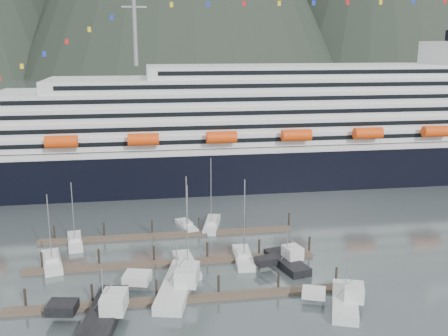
{
  "coord_description": "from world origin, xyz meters",
  "views": [
    {
      "loc": [
        -9.23,
        -78.4,
        35.94
      ],
      "look_at": [
        6.71,
        22.0,
        11.53
      ],
      "focal_mm": 42.0,
      "sensor_mm": 36.0,
      "label": 1
    }
  ],
  "objects_px": {
    "sailboat_g": "(212,225)",
    "trawler_e": "(286,261)",
    "sailboat_f": "(187,226)",
    "trawler_c": "(176,284)",
    "trawler_a": "(103,313)",
    "sailboat_a": "(52,262)",
    "sailboat_c": "(186,265)",
    "cruise_ship": "(291,135)",
    "sailboat_h": "(243,258)",
    "sailboat_e": "(75,242)",
    "trawler_d": "(344,300)"
  },
  "relations": [
    {
      "from": "cruise_ship",
      "to": "sailboat_a",
      "type": "distance_m",
      "value": 74.51
    },
    {
      "from": "trawler_c",
      "to": "sailboat_a",
      "type": "bearing_deg",
      "value": 71.79
    },
    {
      "from": "sailboat_h",
      "to": "trawler_e",
      "type": "distance_m",
      "value": 7.34
    },
    {
      "from": "sailboat_h",
      "to": "trawler_d",
      "type": "xyz_separation_m",
      "value": [
        10.93,
        -17.55,
        0.43
      ]
    },
    {
      "from": "sailboat_a",
      "to": "sailboat_c",
      "type": "xyz_separation_m",
      "value": [
        21.97,
        -4.65,
        0.03
      ]
    },
    {
      "from": "sailboat_f",
      "to": "trawler_a",
      "type": "distance_m",
      "value": 36.37
    },
    {
      "from": "sailboat_c",
      "to": "trawler_c",
      "type": "xyz_separation_m",
      "value": [
        -2.26,
        -7.84,
        0.54
      ]
    },
    {
      "from": "sailboat_e",
      "to": "trawler_c",
      "type": "xyz_separation_m",
      "value": [
        17.01,
        -21.51,
        0.59
      ]
    },
    {
      "from": "trawler_a",
      "to": "sailboat_f",
      "type": "bearing_deg",
      "value": -13.77
    },
    {
      "from": "sailboat_g",
      "to": "trawler_e",
      "type": "bearing_deg",
      "value": -141.43
    },
    {
      "from": "cruise_ship",
      "to": "trawler_d",
      "type": "height_order",
      "value": "cruise_ship"
    },
    {
      "from": "sailboat_e",
      "to": "trawler_d",
      "type": "distance_m",
      "value": 49.88
    },
    {
      "from": "sailboat_c",
      "to": "sailboat_e",
      "type": "relative_size",
      "value": 1.32
    },
    {
      "from": "sailboat_c",
      "to": "cruise_ship",
      "type": "bearing_deg",
      "value": -37.76
    },
    {
      "from": "trawler_a",
      "to": "trawler_d",
      "type": "height_order",
      "value": "trawler_a"
    },
    {
      "from": "sailboat_g",
      "to": "trawler_c",
      "type": "height_order",
      "value": "sailboat_g"
    },
    {
      "from": "sailboat_a",
      "to": "sailboat_c",
      "type": "relative_size",
      "value": 0.8
    },
    {
      "from": "sailboat_c",
      "to": "trawler_c",
      "type": "bearing_deg",
      "value": 157.6
    },
    {
      "from": "sailboat_f",
      "to": "trawler_c",
      "type": "xyz_separation_m",
      "value": [
        -3.94,
        -26.64,
        0.61
      ]
    },
    {
      "from": "cruise_ship",
      "to": "sailboat_h",
      "type": "distance_m",
      "value": 58.37
    },
    {
      "from": "sailboat_c",
      "to": "trawler_e",
      "type": "distance_m",
      "value": 16.46
    },
    {
      "from": "sailboat_g",
      "to": "trawler_e",
      "type": "height_order",
      "value": "sailboat_g"
    },
    {
      "from": "sailboat_a",
      "to": "trawler_e",
      "type": "bearing_deg",
      "value": -112.56
    },
    {
      "from": "sailboat_f",
      "to": "sailboat_c",
      "type": "bearing_deg",
      "value": 160.11
    },
    {
      "from": "sailboat_a",
      "to": "sailboat_e",
      "type": "distance_m",
      "value": 9.42
    },
    {
      "from": "trawler_e",
      "to": "sailboat_c",
      "type": "bearing_deg",
      "value": 70.0
    },
    {
      "from": "sailboat_h",
      "to": "trawler_c",
      "type": "height_order",
      "value": "sailboat_h"
    },
    {
      "from": "trawler_c",
      "to": "sailboat_g",
      "type": "bearing_deg",
      "value": -4.53
    },
    {
      "from": "sailboat_h",
      "to": "trawler_d",
      "type": "distance_m",
      "value": 20.68
    },
    {
      "from": "cruise_ship",
      "to": "trawler_d",
      "type": "xyz_separation_m",
      "value": [
        -12.15,
        -69.9,
        -11.16
      ]
    },
    {
      "from": "sailboat_g",
      "to": "trawler_a",
      "type": "relative_size",
      "value": 0.99
    },
    {
      "from": "sailboat_c",
      "to": "sailboat_g",
      "type": "relative_size",
      "value": 1.1
    },
    {
      "from": "trawler_a",
      "to": "sailboat_a",
      "type": "bearing_deg",
      "value": 35.29
    },
    {
      "from": "sailboat_f",
      "to": "trawler_a",
      "type": "xyz_separation_m",
      "value": [
        -14.13,
        -33.51,
        0.6
      ]
    },
    {
      "from": "sailboat_h",
      "to": "cruise_ship",
      "type": "bearing_deg",
      "value": -19.49
    },
    {
      "from": "cruise_ship",
      "to": "trawler_c",
      "type": "distance_m",
      "value": 71.75
    },
    {
      "from": "sailboat_c",
      "to": "sailboat_f",
      "type": "xyz_separation_m",
      "value": [
        1.68,
        18.8,
        -0.07
      ]
    },
    {
      "from": "sailboat_h",
      "to": "trawler_a",
      "type": "xyz_separation_m",
      "value": [
        -22.23,
        -16.11,
        0.54
      ]
    },
    {
      "from": "trawler_c",
      "to": "trawler_e",
      "type": "height_order",
      "value": "trawler_c"
    },
    {
      "from": "cruise_ship",
      "to": "sailboat_h",
      "type": "bearing_deg",
      "value": -113.79
    },
    {
      "from": "sailboat_e",
      "to": "sailboat_g",
      "type": "bearing_deg",
      "value": -87.55
    },
    {
      "from": "trawler_d",
      "to": "cruise_ship",
      "type": "bearing_deg",
      "value": 10.83
    },
    {
      "from": "sailboat_c",
      "to": "trawler_d",
      "type": "height_order",
      "value": "sailboat_c"
    },
    {
      "from": "cruise_ship",
      "to": "sailboat_a",
      "type": "xyz_separation_m",
      "value": [
        -54.83,
        -49.1,
        -11.61
      ]
    },
    {
      "from": "sailboat_e",
      "to": "trawler_a",
      "type": "distance_m",
      "value": 29.19
    },
    {
      "from": "sailboat_e",
      "to": "trawler_c",
      "type": "relative_size",
      "value": 0.76
    },
    {
      "from": "sailboat_g",
      "to": "trawler_c",
      "type": "xyz_separation_m",
      "value": [
        -9.01,
        -26.63,
        0.57
      ]
    },
    {
      "from": "sailboat_c",
      "to": "trawler_e",
      "type": "relative_size",
      "value": 1.5
    },
    {
      "from": "sailboat_c",
      "to": "sailboat_a",
      "type": "bearing_deg",
      "value": 71.72
    },
    {
      "from": "cruise_ship",
      "to": "sailboat_g",
      "type": "relative_size",
      "value": 14.22
    }
  ]
}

